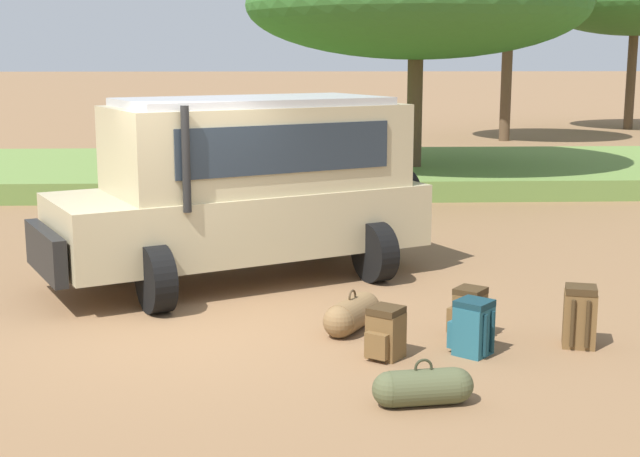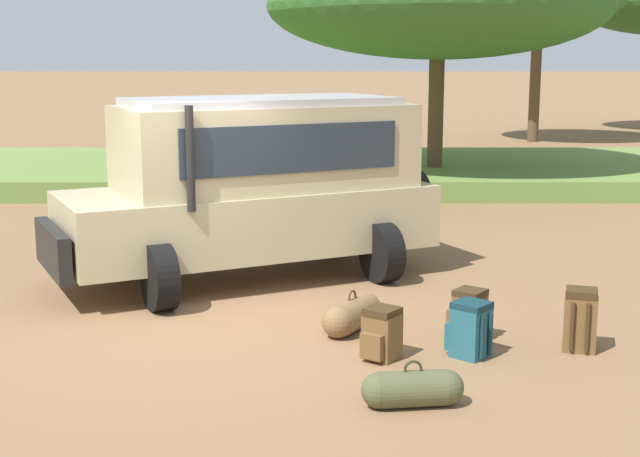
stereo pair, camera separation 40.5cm
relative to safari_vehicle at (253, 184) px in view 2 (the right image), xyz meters
name	(u,v)px [view 2 (the right image)]	position (x,y,z in m)	size (l,w,h in m)	color
ground_plane	(191,326)	(-0.55, -2.23, -1.29)	(320.00, 320.00, 0.00)	olive
grass_bank	(259,171)	(-0.55, 9.66, -1.07)	(120.00, 7.00, 0.44)	olive
safari_vehicle	(253,184)	(0.00, 0.00, 0.00)	(5.35, 3.92, 2.44)	tan
backpack_beside_front_wheel	(467,330)	(2.38, -3.24, -1.02)	(0.48, 0.48, 0.57)	#235B6B
backpack_cluster_center	(379,334)	(1.48, -3.32, -1.04)	(0.44, 0.46, 0.53)	brown
backpack_near_rear_wheel	(577,320)	(3.54, -3.04, -0.98)	(0.39, 0.44, 0.65)	brown
backpack_outermost	(466,315)	(2.45, -2.70, -1.03)	(0.45, 0.43, 0.55)	brown
duffel_bag_low_black_case	(349,314)	(1.22, -2.38, -1.11)	(0.67, 0.90, 0.46)	brown
duffel_bag_soft_canvas	(410,389)	(1.67, -4.55, -1.13)	(0.90, 0.39, 0.42)	#4C5133
acacia_tree_left_mid	(436,6)	(3.53, 8.75, 2.79)	(7.74, 7.59, 5.29)	brown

